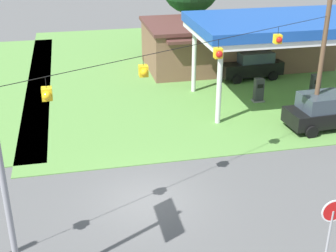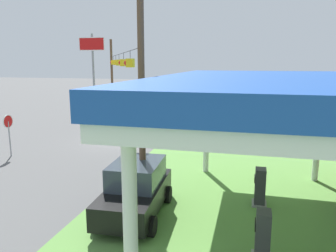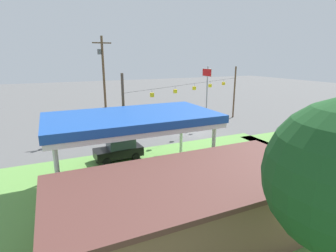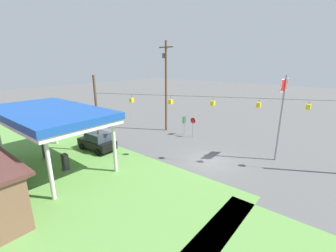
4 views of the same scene
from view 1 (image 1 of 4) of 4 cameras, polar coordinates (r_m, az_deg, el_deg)
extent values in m
plane|color=#565656|center=(19.21, -2.66, -9.04)|extent=(160.00, 160.00, 0.00)
cube|color=#5B8E42|center=(37.52, 12.02, 7.56)|extent=(36.00, 28.00, 0.04)
cube|color=silver|center=(28.97, 15.08, 11.26)|extent=(11.82, 6.36, 0.35)
cube|color=#19479E|center=(28.88, 15.18, 12.13)|extent=(12.02, 6.56, 0.55)
cylinder|color=silver|center=(25.30, 6.25, 4.70)|extent=(0.28, 0.28, 4.21)
cylinder|color=silver|center=(29.99, 3.20, 7.98)|extent=(0.28, 0.28, 4.21)
cube|color=brown|center=(36.11, 8.30, 9.77)|extent=(13.44, 6.04, 3.18)
cube|color=#512D28|center=(35.72, 8.47, 12.43)|extent=(13.74, 6.34, 0.24)
cube|color=#512D28|center=(32.75, 10.47, 10.53)|extent=(12.10, 0.70, 0.20)
cube|color=gray|center=(29.44, 10.89, 3.04)|extent=(0.71, 0.56, 0.12)
cube|color=#333338|center=(29.18, 11.00, 4.41)|extent=(0.55, 0.40, 1.38)
cube|color=black|center=(28.90, 11.21, 4.78)|extent=(0.39, 0.03, 0.24)
cube|color=gray|center=(31.06, 17.33, 3.49)|extent=(0.71, 0.56, 0.12)
cube|color=#333338|center=(30.81, 17.51, 4.79)|extent=(0.55, 0.40, 1.38)
cube|color=black|center=(30.55, 17.76, 5.14)|extent=(0.39, 0.03, 0.24)
cube|color=black|center=(26.43, 18.60, 1.24)|extent=(4.31, 2.07, 0.81)
cube|color=#333D47|center=(26.00, 18.37, 2.83)|extent=(2.41, 1.82, 0.82)
cylinder|color=black|center=(28.01, 19.71, 1.48)|extent=(0.69, 0.26, 0.68)
cylinder|color=black|center=(26.65, 15.05, 0.94)|extent=(0.69, 0.26, 0.68)
cylinder|color=black|center=(25.19, 17.12, -0.72)|extent=(0.69, 0.26, 0.68)
cube|color=black|center=(33.45, 9.94, 7.04)|extent=(4.47, 2.14, 0.89)
cube|color=#333D47|center=(33.34, 10.45, 8.37)|extent=(2.51, 1.86, 0.70)
cylinder|color=black|center=(32.22, 8.42, 5.64)|extent=(0.69, 0.27, 0.68)
cylinder|color=black|center=(33.86, 7.13, 6.64)|extent=(0.69, 0.27, 0.68)
cylinder|color=black|center=(33.39, 12.68, 5.97)|extent=(0.69, 0.27, 0.68)
cylinder|color=black|center=(34.98, 11.24, 6.94)|extent=(0.69, 0.27, 0.68)
cylinder|color=#99999E|center=(16.36, 18.97, -12.79)|extent=(0.08, 0.08, 2.10)
cylinder|color=white|center=(15.78, 19.49, -9.74)|extent=(0.80, 0.03, 0.80)
cylinder|color=red|center=(15.78, 19.49, -9.74)|extent=(0.70, 0.03, 0.70)
cylinder|color=gray|center=(13.49, -19.39, -6.75)|extent=(0.18, 0.18, 7.84)
cylinder|color=brown|center=(25.20, 18.23, 7.75)|extent=(0.24, 0.24, 7.74)
cylinder|color=black|center=(16.66, -3.06, 8.54)|extent=(19.95, 10.02, 0.02)
cylinder|color=black|center=(14.95, -14.69, 5.18)|extent=(0.02, 0.02, 0.35)
cube|color=yellow|center=(15.08, -14.54, 3.83)|extent=(0.32, 0.32, 0.40)
sphere|color=yellow|center=(14.92, -14.55, 3.61)|extent=(0.28, 0.28, 0.28)
cylinder|color=black|center=(16.71, -3.05, 7.96)|extent=(0.02, 0.02, 0.35)
cube|color=yellow|center=(16.82, -3.02, 6.74)|extent=(0.32, 0.32, 0.40)
sphere|color=yellow|center=(16.66, -2.92, 6.56)|extent=(0.28, 0.28, 0.28)
cylinder|color=black|center=(19.04, 6.17, 9.92)|extent=(0.02, 0.02, 0.35)
cube|color=yellow|center=(19.14, 6.12, 8.83)|extent=(0.32, 0.32, 0.40)
sphere|color=red|center=(18.98, 6.28, 8.70)|extent=(0.28, 0.28, 0.28)
cylinder|color=black|center=(21.76, 13.31, 11.25)|extent=(0.02, 0.02, 0.35)
cube|color=yellow|center=(21.84, 13.22, 10.29)|extent=(0.32, 0.32, 0.40)
sphere|color=red|center=(21.69, 13.40, 10.18)|extent=(0.28, 0.28, 0.28)
cylinder|color=#4C3828|center=(40.79, 2.69, 11.87)|extent=(0.44, 0.44, 3.44)
camera|label=2|loc=(34.51, 32.05, 12.45)|focal=35.00mm
camera|label=3|loc=(46.64, 11.75, 22.06)|focal=28.00mm
camera|label=4|loc=(33.77, -24.94, 19.51)|focal=24.00mm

